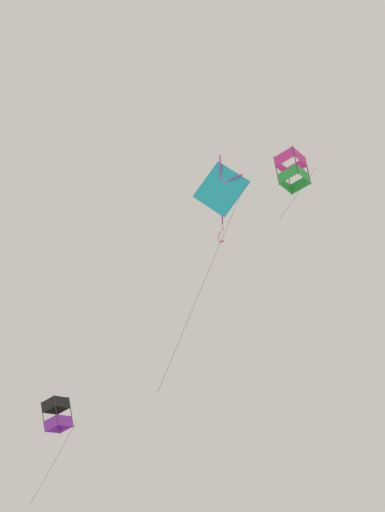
{
  "coord_description": "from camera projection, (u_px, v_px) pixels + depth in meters",
  "views": [
    {
      "loc": [
        -9.41,
        18.89,
        0.5
      ],
      "look_at": [
        -0.41,
        -4.37,
        22.93
      ],
      "focal_mm": 59.46,
      "sensor_mm": 36.0,
      "label": 1
    }
  ],
  "objects": [
    {
      "name": "kite_box_near_left",
      "position": [
        57.0,
        415.0,
        32.73
      ],
      "size": [
        1.55,
        1.41,
        4.7
      ],
      "rotation": [
        0.32,
        0.0,
        2.77
      ],
      "color": "black"
    },
    {
      "name": "kite_box_upper_right",
      "position": [
        292.0,
        171.0,
        35.0
      ],
      "size": [
        1.71,
        1.64,
        4.27
      ],
      "rotation": [
        0.15,
        0.0,
        2.82
      ],
      "color": "#DB2D93"
    },
    {
      "name": "kite_diamond_mid_left",
      "position": [
        221.0,
        190.0,
        32.85
      ],
      "size": [
        3.38,
        1.91,
        10.59
      ],
      "rotation": [
        0.52,
        0.0,
        3.46
      ],
      "color": "#1EB2C6"
    }
  ]
}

